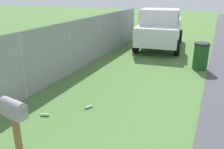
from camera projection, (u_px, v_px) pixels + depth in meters
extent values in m
cube|color=brown|center=(18.00, 139.00, 4.31)|extent=(0.09, 0.09, 0.93)
cube|color=gray|center=(14.00, 111.00, 4.12)|extent=(0.29, 0.55, 0.22)
cylinder|color=gray|center=(13.00, 105.00, 4.08)|extent=(0.29, 0.55, 0.20)
cube|color=red|center=(18.00, 105.00, 4.19)|extent=(0.02, 0.04, 0.18)
cube|color=silver|center=(160.00, 31.00, 13.03)|extent=(5.04, 2.54, 0.90)
cube|color=silver|center=(160.00, 17.00, 12.23)|extent=(1.84, 2.02, 0.76)
cube|color=black|center=(160.00, 17.00, 12.23)|extent=(1.80, 2.06, 0.53)
cube|color=silver|center=(180.00, 20.00, 13.57)|extent=(2.51, 0.36, 0.12)
cube|color=silver|center=(147.00, 19.00, 14.08)|extent=(2.51, 0.36, 0.12)
cylinder|color=black|center=(177.00, 48.00, 11.48)|extent=(0.78, 0.34, 0.76)
cylinder|color=black|center=(136.00, 45.00, 12.04)|extent=(0.78, 0.34, 0.76)
cylinder|color=black|center=(180.00, 36.00, 14.36)|extent=(0.78, 0.34, 0.76)
cylinder|color=black|center=(146.00, 34.00, 14.92)|extent=(0.78, 0.34, 0.76)
cylinder|color=#1E4C1E|center=(201.00, 57.00, 9.45)|extent=(0.57, 0.57, 0.98)
cylinder|color=black|center=(202.00, 44.00, 9.27)|extent=(0.60, 0.60, 0.08)
cylinder|color=#9EA3A8|center=(22.00, 66.00, 6.70)|extent=(0.07, 0.07, 1.96)
cylinder|color=#9EA3A8|center=(70.00, 48.00, 8.78)|extent=(0.07, 0.07, 1.96)
cylinder|color=#9EA3A8|center=(99.00, 37.00, 10.86)|extent=(0.07, 0.07, 1.96)
cylinder|color=#9EA3A8|center=(119.00, 29.00, 12.94)|extent=(0.07, 0.07, 1.96)
cylinder|color=#9EA3A8|center=(133.00, 24.00, 15.02)|extent=(0.07, 0.07, 1.96)
cube|color=#9EA3A8|center=(68.00, 22.00, 8.47)|extent=(14.44, 0.04, 0.04)
cube|color=gray|center=(70.00, 48.00, 8.78)|extent=(14.44, 0.01, 1.96)
cylinder|color=#B2D8BF|center=(89.00, 107.00, 6.43)|extent=(0.22, 0.18, 0.07)
cylinder|color=#B2D8BF|center=(45.00, 115.00, 6.02)|extent=(0.14, 0.23, 0.07)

